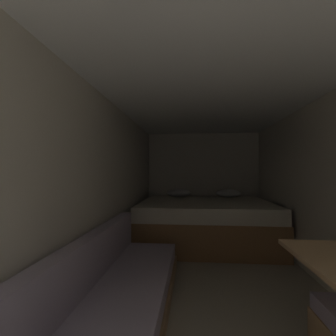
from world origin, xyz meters
name	(u,v)px	position (x,y,z in m)	size (l,w,h in m)	color
ground_plane	(214,290)	(0.00, 2.21, 0.00)	(7.23, 7.23, 0.00)	#A39984
wall_back	(203,181)	(0.00, 4.85, 0.98)	(2.33, 0.05, 1.95)	beige
wall_left	(103,191)	(-1.14, 2.21, 0.98)	(0.05, 5.23, 1.95)	beige
wall_right	(334,193)	(1.14, 2.21, 0.98)	(0.05, 5.23, 1.95)	beige
ceiling_slab	(214,92)	(0.00, 2.21, 1.98)	(2.33, 5.23, 0.05)	white
bed	(205,221)	(0.00, 3.88, 0.35)	(2.11, 1.82, 0.83)	olive
sofa_left	(111,305)	(-0.80, 1.45, 0.20)	(0.69, 2.63, 0.66)	tan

